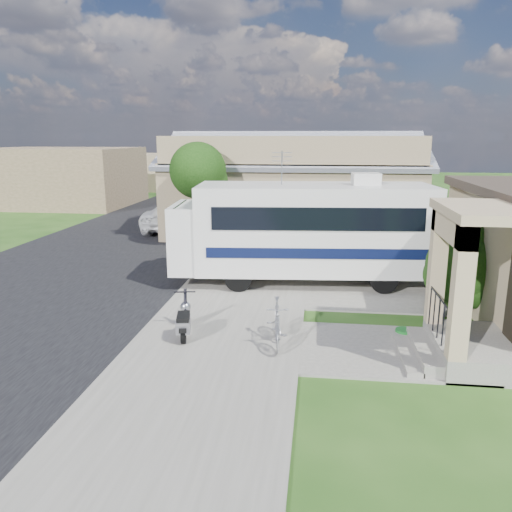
# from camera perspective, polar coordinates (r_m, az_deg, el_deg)

# --- Properties ---
(ground) EXTENTS (120.00, 120.00, 0.00)m
(ground) POSITION_cam_1_polar(r_m,az_deg,el_deg) (12.84, 0.82, -8.31)
(ground) COLOR #1C4011
(street_slab) EXTENTS (9.00, 80.00, 0.02)m
(street_slab) POSITION_cam_1_polar(r_m,az_deg,el_deg) (24.03, -14.47, 1.63)
(street_slab) COLOR black
(street_slab) RESTS_ON ground
(sidewalk_slab) EXTENTS (4.00, 80.00, 0.06)m
(sidewalk_slab) POSITION_cam_1_polar(r_m,az_deg,el_deg) (22.48, 1.13, 1.31)
(sidewalk_slab) COLOR slate
(sidewalk_slab) RESTS_ON ground
(driveway_slab) EXTENTS (7.00, 6.00, 0.05)m
(driveway_slab) POSITION_cam_1_polar(r_m,az_deg,el_deg) (17.02, 7.55, -2.82)
(driveway_slab) COLOR slate
(driveway_slab) RESTS_ON ground
(walk_slab) EXTENTS (4.00, 3.00, 0.05)m
(walk_slab) POSITION_cam_1_polar(r_m,az_deg,el_deg) (11.96, 14.94, -10.36)
(walk_slab) COLOR slate
(walk_slab) RESTS_ON ground
(warehouse) EXTENTS (12.50, 8.40, 5.04)m
(warehouse) POSITION_cam_1_polar(r_m,az_deg,el_deg) (26.00, 4.30, 7.30)
(warehouse) COLOR #836A51
(warehouse) RESTS_ON ground
(distant_bldg_far) EXTENTS (10.00, 8.00, 4.00)m
(distant_bldg_far) POSITION_cam_1_polar(r_m,az_deg,el_deg) (38.58, -21.40, 8.45)
(distant_bldg_far) COLOR brown
(distant_bldg_far) RESTS_ON ground
(distant_bldg_near) EXTENTS (8.00, 7.00, 3.20)m
(distant_bldg_near) POSITION_cam_1_polar(r_m,az_deg,el_deg) (48.77, -12.53, 9.43)
(distant_bldg_near) COLOR #836A51
(distant_bldg_near) RESTS_ON ground
(street_tree_a) EXTENTS (2.44, 2.40, 4.58)m
(street_tree_a) POSITION_cam_1_polar(r_m,az_deg,el_deg) (21.55, -6.35, 9.35)
(street_tree_a) COLOR #301F15
(street_tree_a) RESTS_ON ground
(street_tree_b) EXTENTS (2.44, 2.40, 4.73)m
(street_tree_b) POSITION_cam_1_polar(r_m,az_deg,el_deg) (31.33, -2.05, 10.95)
(street_tree_b) COLOR #301F15
(street_tree_b) RESTS_ON ground
(street_tree_c) EXTENTS (2.44, 2.40, 4.42)m
(street_tree_c) POSITION_cam_1_polar(r_m,az_deg,el_deg) (40.25, 0.04, 11.11)
(street_tree_c) COLOR #301F15
(street_tree_c) RESTS_ON ground
(motorhome) EXTENTS (8.55, 3.32, 4.29)m
(motorhome) POSITION_cam_1_polar(r_m,az_deg,el_deg) (16.40, 5.51, 3.13)
(motorhome) COLOR silver
(motorhome) RESTS_ON ground
(shrub) EXTENTS (2.30, 2.19, 2.82)m
(shrub) POSITION_cam_1_polar(r_m,az_deg,el_deg) (14.64, 23.03, -0.74)
(shrub) COLOR #301F15
(shrub) RESTS_ON ground
(scooter) EXTENTS (0.64, 1.51, 1.00)m
(scooter) POSITION_cam_1_polar(r_m,az_deg,el_deg) (12.22, -8.20, -7.35)
(scooter) COLOR black
(scooter) RESTS_ON ground
(bicycle) EXTENTS (0.67, 1.79, 1.05)m
(bicycle) POSITION_cam_1_polar(r_m,az_deg,el_deg) (11.65, 2.40, -7.88)
(bicycle) COLOR #939399
(bicycle) RESTS_ON ground
(pickup_truck) EXTENTS (3.04, 5.91, 1.59)m
(pickup_truck) POSITION_cam_1_polar(r_m,az_deg,el_deg) (26.54, -8.44, 4.73)
(pickup_truck) COLOR white
(pickup_truck) RESTS_ON ground
(van) EXTENTS (3.16, 5.75, 1.58)m
(van) POSITION_cam_1_polar(r_m,az_deg,el_deg) (33.44, -6.60, 6.55)
(van) COLOR white
(van) RESTS_ON ground
(garden_hose) EXTENTS (0.42, 0.42, 0.19)m
(garden_hose) POSITION_cam_1_polar(r_m,az_deg,el_deg) (12.77, 16.55, -8.57)
(garden_hose) COLOR #135F1D
(garden_hose) RESTS_ON ground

